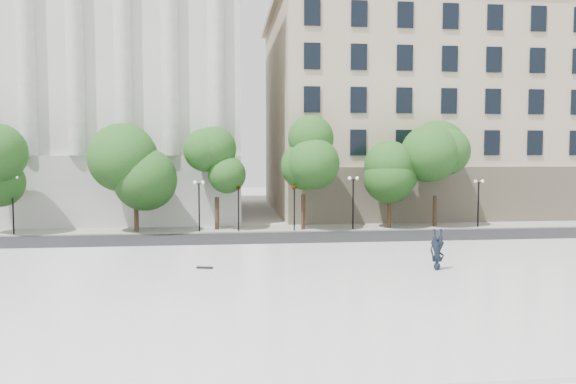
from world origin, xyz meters
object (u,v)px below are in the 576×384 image
Objects in this scene: traffic_light_east at (294,185)px; person_lying at (437,264)px; skateboard at (205,268)px; traffic_light_west at (238,187)px.

person_lying is (4.99, -17.09, -3.01)m from traffic_light_east.
person_lying is at bearing 6.86° from skateboard.
traffic_light_east is at bearing 102.28° from person_lying.
traffic_light_west reaches higher than skateboard.
skateboard is at bearing 168.05° from person_lying.
traffic_light_east reaches higher than person_lying.
person_lying is 2.50× the size of skateboard.
traffic_light_west reaches higher than person_lying.
traffic_light_west is at bearing 114.70° from person_lying.
skateboard is (-11.42, 1.60, -0.23)m from person_lying.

